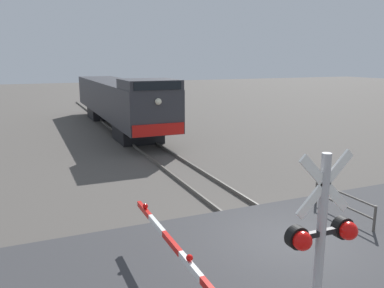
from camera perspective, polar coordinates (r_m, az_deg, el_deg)
The scene contains 7 objects.
ground_plane at distance 11.65m, azimuth 14.00°, elevation -14.13°, with size 160.00×160.00×0.00m, color #514C47.
rail_track_left at distance 11.23m, azimuth 11.00°, elevation -14.60°, with size 0.08×80.00×0.15m, color #59544C.
rail_track_right at distance 12.03m, azimuth 16.82°, elevation -13.02°, with size 0.08×80.00×0.15m, color #59544C.
road_surface at distance 11.62m, azimuth 14.02°, elevation -13.77°, with size 36.00×5.41×0.16m, color #38383A.
locomotive at distance 29.76m, azimuth -10.55°, elevation 6.27°, with size 3.04×19.17×3.98m.
crossing_signal at distance 6.29m, azimuth 18.13°, elevation -14.25°, with size 1.18×0.33×3.84m.
guard_railing at distance 13.58m, azimuth 21.00°, elevation -7.89°, with size 0.08×2.58×0.95m.
Camera 1 is at (-6.50, -8.21, 5.11)m, focal length 36.91 mm.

